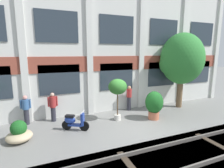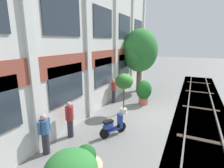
% 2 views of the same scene
% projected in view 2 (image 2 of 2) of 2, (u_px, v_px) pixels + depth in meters
% --- Properties ---
extents(ground_plane, '(80.00, 80.00, 0.00)m').
position_uv_depth(ground_plane, '(146.00, 113.00, 10.28)').
color(ground_plane, slate).
extents(apartment_facade, '(18.01, 0.64, 8.46)m').
position_uv_depth(apartment_facade, '(100.00, 39.00, 10.53)').
color(apartment_facade, silver).
rests_on(apartment_facade, ground).
extents(rail_tracks, '(25.65, 2.80, 0.43)m').
position_uv_depth(rail_tracks, '(201.00, 124.00, 9.12)').
color(rail_tracks, '#4C473F').
rests_on(rail_tracks, ground).
extents(broadleaf_tree, '(2.97, 2.83, 5.07)m').
position_uv_depth(broadleaf_tree, '(140.00, 52.00, 14.04)').
color(broadleaf_tree, brown).
rests_on(broadleaf_tree, ground).
extents(potted_plant_glazed_jar, '(1.01, 1.01, 1.62)m').
position_uv_depth(potted_plant_glazed_jar, '(144.00, 91.00, 11.48)').
color(potted_plant_glazed_jar, '#B76647').
rests_on(potted_plant_glazed_jar, ground).
extents(potted_plant_wide_bowl, '(1.07, 1.07, 0.94)m').
position_uv_depth(potted_plant_wide_bowl, '(86.00, 162.00, 5.54)').
color(potted_plant_wide_bowl, tan).
rests_on(potted_plant_wide_bowl, ground).
extents(potted_plant_low_pan, '(1.03, 1.03, 2.35)m').
position_uv_depth(potted_plant_low_pan, '(124.00, 83.00, 9.75)').
color(potted_plant_low_pan, beige).
rests_on(potted_plant_low_pan, ground).
extents(scooter_near_curb, '(1.24, 0.81, 0.98)m').
position_uv_depth(scooter_near_curb, '(112.00, 126.00, 7.70)').
color(scooter_near_curb, black).
rests_on(scooter_near_curb, ground).
extents(resident_by_doorway, '(0.47, 0.34, 1.64)m').
position_uv_depth(resident_by_doorway, '(114.00, 90.00, 11.73)').
color(resident_by_doorway, '#282833').
rests_on(resident_by_doorway, ground).
extents(resident_watching_tracks, '(0.53, 0.34, 1.57)m').
position_uv_depth(resident_watching_tracks, '(45.00, 133.00, 6.36)').
color(resident_watching_tracks, '#282833').
rests_on(resident_watching_tracks, ground).
extents(resident_near_plants, '(0.53, 0.34, 1.62)m').
position_uv_depth(resident_near_plants, '(70.00, 118.00, 7.51)').
color(resident_near_plants, '#282833').
rests_on(resident_near_plants, ground).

